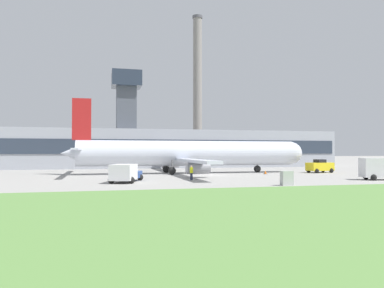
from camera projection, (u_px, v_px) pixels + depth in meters
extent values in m
plane|color=#999691|center=(212.00, 175.00, 51.21)|extent=(400.00, 400.00, 0.00)
cube|color=#9EA3AD|center=(173.00, 149.00, 78.31)|extent=(69.22, 11.06, 7.64)
cube|color=#2D3847|center=(179.00, 147.00, 72.90)|extent=(67.84, 0.16, 2.75)
cube|color=#4C515B|center=(126.00, 127.00, 76.08)|extent=(3.92, 3.92, 16.39)
cube|color=#283342|center=(126.00, 80.00, 76.28)|extent=(5.88, 5.88, 3.14)
cylinder|color=gray|center=(197.00, 90.00, 107.22)|extent=(2.50, 2.50, 41.64)
cylinder|color=#4C4C51|center=(197.00, 17.00, 107.66)|extent=(2.88, 2.88, 0.75)
cylinder|color=silver|center=(191.00, 153.00, 55.77)|extent=(32.89, 3.69, 3.69)
sphere|color=silver|center=(291.00, 153.00, 59.68)|extent=(3.51, 3.51, 3.51)
cone|color=silver|center=(76.00, 153.00, 51.87)|extent=(4.06, 3.51, 3.51)
cube|color=#B21E1E|center=(82.00, 119.00, 52.15)|extent=(2.58, 0.24, 5.84)
cube|color=silver|center=(77.00, 149.00, 47.09)|extent=(0.80, 10.10, 0.20)
cube|color=silver|center=(81.00, 150.00, 56.90)|extent=(0.80, 10.10, 0.20)
cube|color=silver|center=(195.00, 161.00, 46.47)|extent=(1.77, 16.84, 0.36)
cube|color=silver|center=(169.00, 158.00, 64.25)|extent=(1.77, 16.84, 0.36)
cylinder|color=gray|center=(198.00, 168.00, 46.27)|extent=(2.90, 1.47, 1.47)
cylinder|color=gray|center=(170.00, 163.00, 64.57)|extent=(2.90, 1.47, 1.47)
cylinder|color=#59595B|center=(257.00, 164.00, 58.28)|extent=(0.20, 0.20, 1.53)
sphere|color=black|center=(257.00, 169.00, 58.26)|extent=(1.10, 1.10, 1.10)
cylinder|color=#59595B|center=(172.00, 165.00, 52.58)|extent=(0.20, 0.20, 1.53)
sphere|color=black|center=(172.00, 171.00, 52.56)|extent=(1.10, 1.10, 1.10)
cylinder|color=#59595B|center=(166.00, 164.00, 57.33)|extent=(0.20, 0.20, 1.53)
sphere|color=black|center=(166.00, 169.00, 57.32)|extent=(1.10, 1.10, 1.10)
cube|color=yellow|center=(320.00, 167.00, 57.52)|extent=(4.28, 2.50, 1.23)
cube|color=black|center=(320.00, 161.00, 57.53)|extent=(1.60, 1.54, 0.50)
sphere|color=black|center=(331.00, 170.00, 57.21)|extent=(0.70, 0.70, 0.70)
sphere|color=black|center=(323.00, 170.00, 58.88)|extent=(0.70, 0.70, 0.70)
sphere|color=black|center=(317.00, 171.00, 56.12)|extent=(0.70, 0.70, 0.70)
sphere|color=black|center=(309.00, 170.00, 57.80)|extent=(0.70, 0.70, 0.70)
cube|color=#2D4C93|center=(131.00, 174.00, 41.82)|extent=(2.71, 2.69, 0.74)
cube|color=silver|center=(124.00, 172.00, 38.65)|extent=(3.17, 4.13, 1.60)
sphere|color=black|center=(140.00, 177.00, 41.89)|extent=(0.70, 0.70, 0.70)
sphere|color=black|center=(122.00, 177.00, 42.04)|extent=(0.70, 0.70, 0.70)
sphere|color=black|center=(131.00, 180.00, 37.65)|extent=(0.70, 0.70, 0.70)
sphere|color=black|center=(111.00, 180.00, 37.80)|extent=(0.70, 0.70, 0.70)
cube|color=silver|center=(377.00, 168.00, 42.68)|extent=(3.86, 2.67, 2.19)
sphere|color=black|center=(374.00, 177.00, 41.75)|extent=(0.70, 0.70, 0.70)
sphere|color=black|center=(366.00, 176.00, 43.56)|extent=(0.70, 0.70, 0.70)
cylinder|color=#23283D|center=(191.00, 177.00, 42.31)|extent=(0.34, 0.34, 0.81)
cylinder|color=yellow|center=(191.00, 170.00, 42.32)|extent=(0.43, 0.43, 0.64)
sphere|color=tan|center=(191.00, 166.00, 42.33)|extent=(0.22, 0.22, 0.22)
cube|color=black|center=(265.00, 174.00, 54.08)|extent=(0.58, 0.58, 0.03)
cone|color=orange|center=(265.00, 172.00, 54.08)|extent=(0.41, 0.41, 0.52)
cube|color=#B2B7B2|center=(287.00, 178.00, 35.62)|extent=(1.11, 0.68, 1.39)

